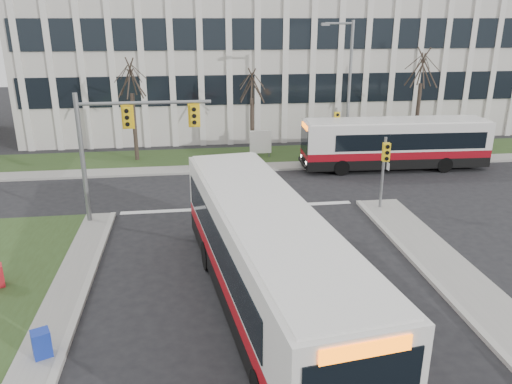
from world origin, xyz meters
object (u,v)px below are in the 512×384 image
at_px(bus_cross, 395,145).
at_px(directory_sign, 261,142).
at_px(streetlight, 347,84).
at_px(bus_main, 265,262).
at_px(newspaper_box_blue, 42,346).

bearing_deg(bus_cross, directory_sign, -110.80).
distance_m(streetlight, bus_main, 19.74).
bearing_deg(newspaper_box_blue, bus_main, -9.25).
bearing_deg(streetlight, newspaper_box_blue, -127.43).
bearing_deg(newspaper_box_blue, bus_cross, 21.03).
distance_m(streetlight, directory_sign, 6.96).
height_order(bus_main, newspaper_box_blue, bus_main).
distance_m(directory_sign, bus_cross, 8.97).
distance_m(streetlight, newspaper_box_blue, 24.85).
bearing_deg(bus_main, streetlight, 57.96).
xyz_separation_m(bus_main, newspaper_box_blue, (-6.73, -1.69, -1.35)).
xyz_separation_m(directory_sign, newspaper_box_blue, (-9.30, -20.67, -0.70)).
bearing_deg(directory_sign, bus_cross, -23.00).
relative_size(bus_main, newspaper_box_blue, 14.41).
height_order(streetlight, bus_cross, streetlight).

